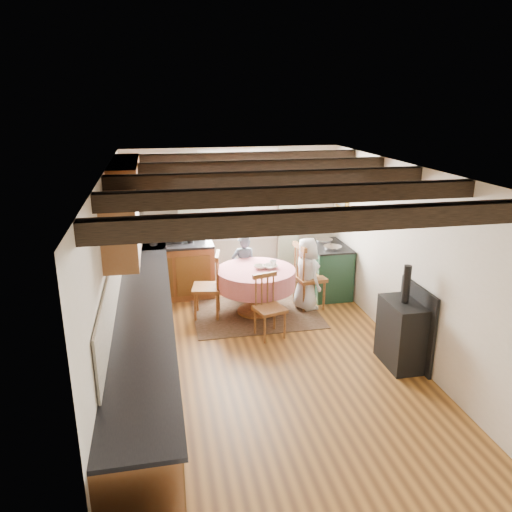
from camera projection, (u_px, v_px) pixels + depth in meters
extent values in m
cube|color=#A56B2A|center=(269.00, 362.00, 6.22)|extent=(3.60, 5.50, 0.00)
cube|color=white|center=(270.00, 170.00, 5.49)|extent=(3.60, 5.50, 0.00)
cube|color=silver|center=(233.00, 219.00, 8.42)|extent=(3.60, 0.00, 2.40)
cube|color=silver|center=(363.00, 409.00, 3.29)|extent=(3.60, 0.00, 2.40)
cube|color=silver|center=(112.00, 283.00, 5.51)|extent=(0.00, 5.50, 2.40)
cube|color=silver|center=(410.00, 262.00, 6.20)|extent=(0.00, 5.50, 2.40)
cube|color=black|center=(332.00, 220.00, 3.65)|extent=(3.60, 0.16, 0.16)
cube|color=black|center=(295.00, 195.00, 4.58)|extent=(3.60, 0.16, 0.16)
cube|color=black|center=(270.00, 178.00, 5.51)|extent=(3.60, 0.16, 0.16)
cube|color=black|center=(253.00, 167.00, 6.45)|extent=(3.60, 0.16, 0.16)
cube|color=black|center=(240.00, 158.00, 7.38)|extent=(3.60, 0.16, 0.16)
cube|color=beige|center=(116.00, 274.00, 5.79)|extent=(0.02, 4.50, 0.55)
cube|color=beige|center=(174.00, 222.00, 8.21)|extent=(1.40, 0.02, 0.55)
cube|color=brown|center=(144.00, 342.00, 5.80)|extent=(0.60, 5.30, 0.88)
cube|color=brown|center=(174.00, 271.00, 8.17)|extent=(1.30, 0.60, 0.88)
cube|color=black|center=(143.00, 306.00, 5.66)|extent=(0.64, 5.30, 0.04)
cube|color=black|center=(172.00, 245.00, 8.01)|extent=(1.30, 0.64, 0.04)
cube|color=brown|center=(127.00, 196.00, 6.43)|extent=(0.34, 1.80, 0.90)
cube|color=brown|center=(121.00, 228.00, 5.05)|extent=(0.34, 0.90, 0.70)
cube|color=white|center=(239.00, 196.00, 8.30)|extent=(1.34, 0.03, 1.54)
cube|color=white|center=(239.00, 196.00, 8.31)|extent=(1.20, 0.01, 1.40)
cube|color=silver|center=(189.00, 228.00, 8.21)|extent=(0.35, 0.10, 2.10)
cube|color=silver|center=(288.00, 223.00, 8.54)|extent=(0.35, 0.10, 2.10)
cylinder|color=black|center=(239.00, 160.00, 8.04)|extent=(2.00, 0.03, 0.03)
cube|color=gold|center=(343.00, 191.00, 8.18)|extent=(0.04, 0.50, 0.60)
cylinder|color=silver|center=(294.00, 188.00, 8.44)|extent=(0.30, 0.02, 0.30)
cube|color=black|center=(256.00, 313.00, 7.63)|extent=(1.90, 1.48, 0.01)
imported|color=#445262|center=(244.00, 267.00, 8.03)|extent=(0.41, 0.28, 1.09)
imported|color=silver|center=(307.00, 274.00, 7.64)|extent=(0.50, 0.64, 1.15)
imported|color=silver|center=(270.00, 267.00, 7.44)|extent=(0.30, 0.30, 0.05)
imported|color=silver|center=(260.00, 267.00, 7.42)|extent=(0.21, 0.21, 0.06)
imported|color=silver|center=(273.00, 263.00, 7.52)|extent=(0.15, 0.15, 0.10)
cylinder|color=#262628|center=(153.00, 239.00, 7.88)|extent=(0.13, 0.13, 0.22)
cylinder|color=#262628|center=(176.00, 235.00, 8.06)|extent=(0.20, 0.20, 0.22)
cylinder|color=#262628|center=(190.00, 234.00, 8.00)|extent=(0.11, 0.11, 0.30)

